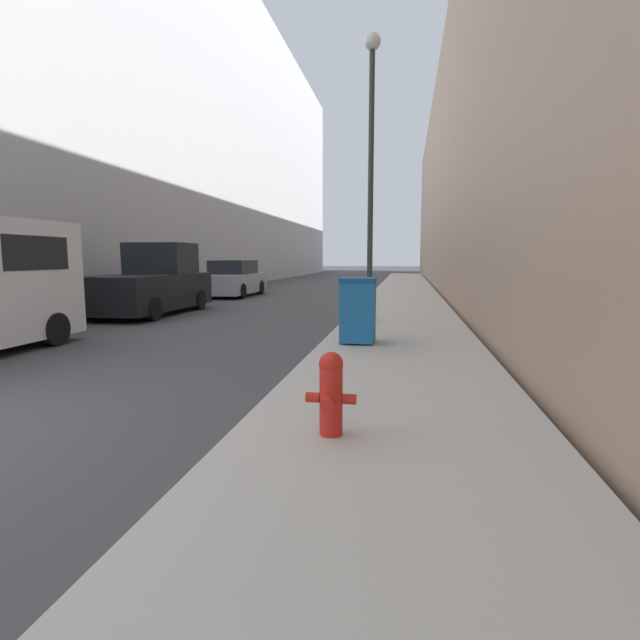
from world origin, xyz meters
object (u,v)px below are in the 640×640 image
Objects in this scene: fire_hydrant at (331,392)px; lamppost at (371,155)px; trash_bin at (358,310)px; pickup_truck at (151,285)px; parked_sedan_near at (234,280)px.

lamppost is at bearing 91.84° from fire_hydrant.
lamppost is at bearing 90.46° from trash_bin.
fire_hydrant is at bearing -88.16° from lamppost.
pickup_truck is at bearing 125.46° from fire_hydrant.
trash_bin is 0.18× the size of lamppost.
lamppost is (-0.03, 3.11, 3.34)m from trash_bin.
fire_hydrant is 0.17× the size of parked_sedan_near.
parked_sedan_near is at bearing 112.22° from fire_hydrant.
trash_bin is at bearing -61.00° from parked_sedan_near.
trash_bin is 4.56m from lamppost.
fire_hydrant is 0.62× the size of trash_bin.
lamppost is 7.64m from pickup_truck.
fire_hydrant is 0.11× the size of lamppost.
lamppost is at bearing -15.19° from pickup_truck.
pickup_truck reaches higher than trash_bin.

